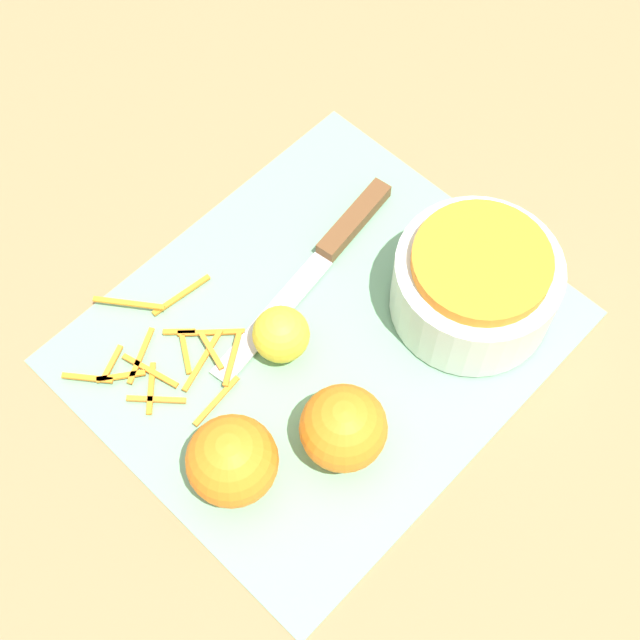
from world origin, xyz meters
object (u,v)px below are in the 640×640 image
at_px(bowl_speckled, 476,283).
at_px(orange_left, 232,461).
at_px(knife, 335,243).
at_px(orange_right, 343,428).
at_px(lemon, 281,334).

height_order(bowl_speckled, orange_left, bowl_speckled).
relative_size(knife, orange_right, 3.49).
height_order(orange_left, orange_right, orange_left).
relative_size(orange_left, lemon, 1.48).
bearing_deg(bowl_speckled, lemon, -31.73).
xyz_separation_m(bowl_speckled, orange_left, (0.28, -0.04, -0.00)).
bearing_deg(bowl_speckled, orange_right, 2.77).
bearing_deg(lemon, bowl_speckled, 148.27).
bearing_deg(orange_left, knife, -156.38).
distance_m(bowl_speckled, lemon, 0.19).
bearing_deg(orange_right, bowl_speckled, -177.23).
distance_m(knife, orange_right, 0.21).
xyz_separation_m(bowl_speckled, knife, (0.04, -0.14, -0.04)).
xyz_separation_m(bowl_speckled, orange_right, (0.19, 0.01, -0.00)).
distance_m(bowl_speckled, orange_left, 0.28).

